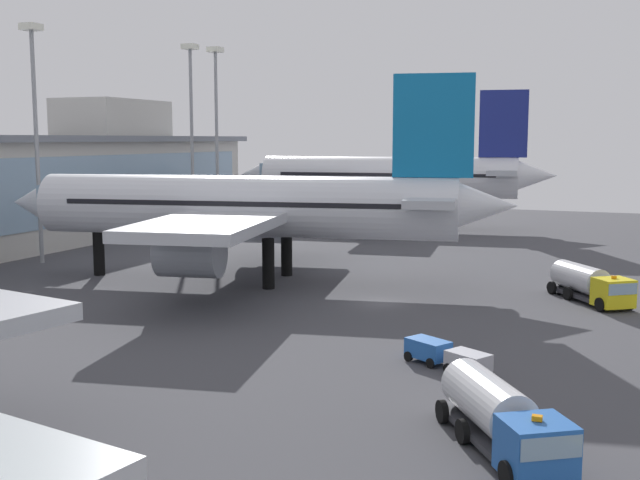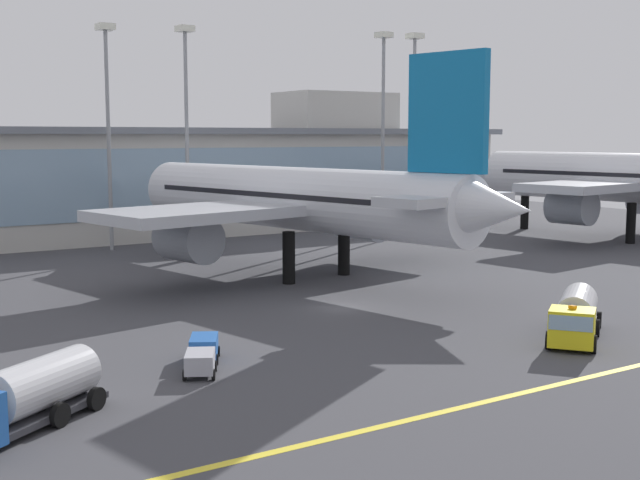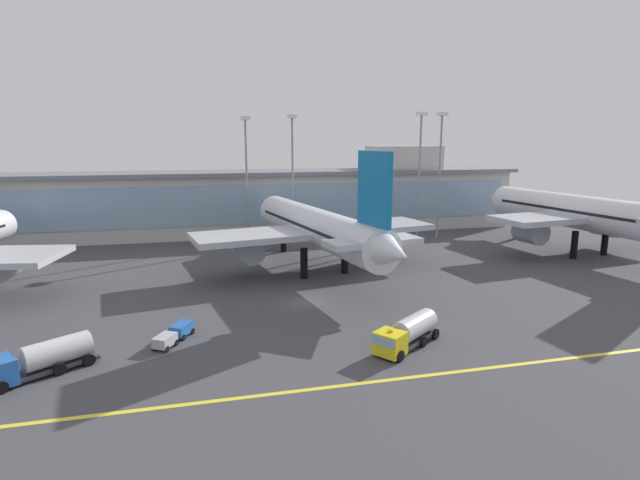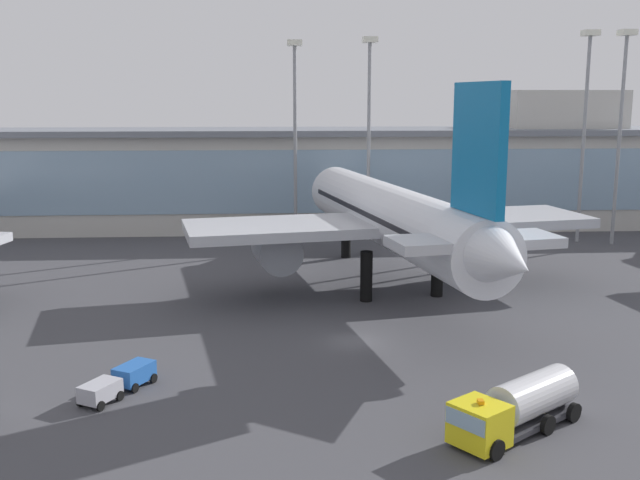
% 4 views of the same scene
% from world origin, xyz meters
% --- Properties ---
extents(ground_plane, '(180.00, 180.00, 0.00)m').
position_xyz_m(ground_plane, '(0.00, 0.00, 0.00)').
color(ground_plane, '#424247').
extents(taxiway_centreline_stripe, '(144.00, 0.50, 0.01)m').
position_xyz_m(taxiway_centreline_stripe, '(0.00, -22.00, 0.01)').
color(taxiway_centreline_stripe, yellow).
rests_on(taxiway_centreline_stripe, ground).
extents(terminal_building, '(120.38, 14.00, 18.92)m').
position_xyz_m(terminal_building, '(1.63, 50.04, 7.35)').
color(terminal_building, beige).
rests_on(terminal_building, ground).
extents(airliner_near_right, '(38.99, 48.88, 18.97)m').
position_xyz_m(airliner_near_right, '(5.12, 14.59, 6.94)').
color(airliner_near_right, black).
rests_on(airliner_near_right, ground).
extents(airliner_far_right, '(34.13, 48.70, 20.32)m').
position_xyz_m(airliner_far_right, '(53.66, 15.50, 7.46)').
color(airliner_far_right, black).
rests_on(airliner_far_right, ground).
extents(fuel_tanker_truck, '(8.74, 7.29, 2.90)m').
position_xyz_m(fuel_tanker_truck, '(6.91, -15.92, 1.51)').
color(fuel_tanker_truck, black).
rests_on(fuel_tanker_truck, ground).
extents(baggage_tug_near, '(8.88, 7.03, 2.90)m').
position_xyz_m(baggage_tug_near, '(-26.68, -13.91, 1.51)').
color(baggage_tug_near, black).
rests_on(baggage_tug_near, ground).
extents(service_truck_far, '(4.15, 5.61, 1.40)m').
position_xyz_m(service_truck_far, '(-15.50, -8.94, 0.79)').
color(service_truck_far, black).
rests_on(service_truck_far, ground).
extents(apron_light_mast_west, '(1.80, 1.80, 25.81)m').
position_xyz_m(apron_light_mast_west, '(36.13, 35.30, 16.66)').
color(apron_light_mast_west, gray).
rests_on(apron_light_mast_west, ground).
extents(apron_light_mast_centre, '(1.80, 1.80, 25.89)m').
position_xyz_m(apron_light_mast_centre, '(32.44, 37.06, 16.70)').
color(apron_light_mast_centre, gray).
rests_on(apron_light_mast_centre, ground).
extents(apron_light_mast_east, '(1.80, 1.80, 25.20)m').
position_xyz_m(apron_light_mast_east, '(6.19, 40.13, 16.33)').
color(apron_light_mast_east, gray).
rests_on(apron_light_mast_east, ground).
extents(apron_light_mast_far_east, '(1.80, 1.80, 24.82)m').
position_xyz_m(apron_light_mast_far_east, '(-3.00, 40.57, 16.12)').
color(apron_light_mast_far_east, gray).
rests_on(apron_light_mast_far_east, ground).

